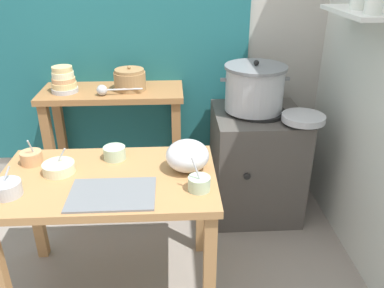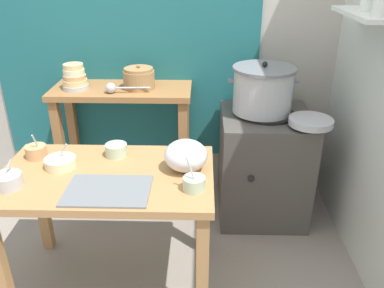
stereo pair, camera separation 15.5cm
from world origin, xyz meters
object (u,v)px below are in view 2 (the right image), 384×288
object	(u,v)px
plastic_bag	(186,155)
prep_bowl_3	(36,151)
prep_bowl_1	(116,150)
stove_block	(263,165)
back_shelf_table	(124,118)
prep_bowl_4	(194,183)
prep_table	(108,192)
prep_bowl_2	(8,180)
steamer_pot	(263,90)
wide_pan	(311,122)
ladle	(113,88)
clay_pot	(139,78)
prep_bowl_0	(60,162)
bowl_stack_enamel	(75,78)
serving_tray	(108,190)

from	to	relation	value
plastic_bag	prep_bowl_3	size ratio (longest dim) A/B	1.47
plastic_bag	prep_bowl_1	distance (m)	0.42
stove_block	plastic_bag	bearing A→B (deg)	-127.23
back_shelf_table	prep_bowl_4	distance (m)	1.14
prep_table	prep_bowl_4	bearing A→B (deg)	-17.64
prep_bowl_2	prep_bowl_3	xyz separation A→B (m)	(0.02, 0.31, 0.00)
prep_bowl_1	prep_bowl_2	size ratio (longest dim) A/B	0.89
prep_table	stove_block	world-z (taller)	stove_block
steamer_pot	prep_bowl_4	bearing A→B (deg)	-115.63
plastic_bag	wide_pan	size ratio (longest dim) A/B	0.82
steamer_pot	ladle	bearing A→B (deg)	-179.89
wide_pan	steamer_pot	bearing A→B (deg)	141.31
prep_bowl_2	clay_pot	bearing A→B (deg)	63.77
prep_bowl_0	prep_bowl_1	bearing A→B (deg)	27.29
clay_pot	prep_bowl_1	xyz separation A→B (m)	(-0.04, -0.66, -0.21)
clay_pot	prep_bowl_4	distance (m)	1.10
bowl_stack_enamel	prep_bowl_1	size ratio (longest dim) A/B	1.44
stove_block	prep_bowl_1	world-z (taller)	prep_bowl_1
back_shelf_table	wide_pan	world-z (taller)	back_shelf_table
stove_block	plastic_bag	size ratio (longest dim) A/B	3.50
prep_bowl_1	prep_bowl_4	xyz separation A→B (m)	(0.44, -0.34, -0.00)
prep_bowl_3	plastic_bag	bearing A→B (deg)	-7.88
bowl_stack_enamel	prep_bowl_2	size ratio (longest dim) A/B	1.28
ladle	prep_bowl_1	distance (m)	0.59
steamer_pot	prep_bowl_1	world-z (taller)	steamer_pot
plastic_bag	prep_bowl_0	size ratio (longest dim) A/B	1.37
plastic_bag	prep_bowl_2	world-z (taller)	plastic_bag
prep_table	ladle	size ratio (longest dim) A/B	3.71
stove_block	prep_bowl_2	xyz separation A→B (m)	(-1.36, -0.87, 0.37)
prep_bowl_1	clay_pot	bearing A→B (deg)	86.51
clay_pot	prep_bowl_0	xyz separation A→B (m)	(-0.31, -0.80, -0.22)
bowl_stack_enamel	prep_bowl_2	world-z (taller)	bowl_stack_enamel
bowl_stack_enamel	prep_bowl_0	xyz separation A→B (m)	(0.12, -0.77, -0.23)
prep_table	plastic_bag	bearing A→B (deg)	7.03
stove_block	clay_pot	size ratio (longest dim) A/B	3.67
prep_bowl_0	stove_block	bearing A→B (deg)	29.69
plastic_bag	prep_bowl_2	xyz separation A→B (m)	(-0.85, -0.19, -0.05)
serving_tray	plastic_bag	distance (m)	0.43
bowl_stack_enamel	ladle	distance (m)	0.29
stove_block	wide_pan	bearing A→B (deg)	-40.41
prep_bowl_0	prep_bowl_2	size ratio (longest dim) A/B	1.20
prep_table	steamer_pot	xyz separation A→B (m)	(0.88, 0.75, 0.32)
steamer_pot	serving_tray	world-z (taller)	steamer_pot
prep_table	ladle	distance (m)	0.82
plastic_bag	clay_pot	bearing A→B (deg)	113.47
prep_table	serving_tray	size ratio (longest dim) A/B	2.75
stove_block	wide_pan	size ratio (longest dim) A/B	2.86
back_shelf_table	plastic_bag	world-z (taller)	back_shelf_table
ladle	prep_bowl_3	bearing A→B (deg)	-118.45
bowl_stack_enamel	serving_tray	size ratio (longest dim) A/B	0.43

